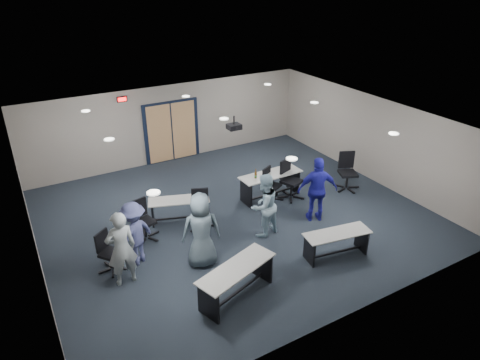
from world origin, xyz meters
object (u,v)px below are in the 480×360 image
chair_back_d (292,180)px  person_gray (121,249)px  table_front_right (337,240)px  person_plaid (201,230)px  chair_back_a (144,221)px  person_back (134,234)px  chair_loose_left (111,252)px  table_back_left (179,206)px  chair_loose_right (348,172)px  table_back_right (270,181)px  person_navy (317,190)px  person_lightblue (264,205)px  table_front_left (237,277)px  chair_back_b (201,210)px  chair_back_c (272,184)px

chair_back_d → person_gray: bearing=174.1°
table_front_right → person_plaid: 3.21m
chair_back_a → person_back: size_ratio=0.67×
table_front_right → person_plaid: size_ratio=0.92×
table_front_right → chair_loose_left: chair_loose_left is taller
table_back_left → chair_loose_right: 5.30m
table_back_right → person_back: (-4.44, -1.09, 0.25)m
table_back_left → table_back_right: table_back_right is taller
table_front_right → person_gray: bearing=171.4°
chair_loose_right → person_navy: person_navy is taller
person_gray → person_back: (0.45, 0.57, -0.10)m
table_back_right → chair_back_d: size_ratio=1.63×
chair_back_a → chair_loose_left: chair_back_a is taller
table_back_left → chair_back_a: 1.16m
chair_back_a → person_lightblue: person_lightblue is taller
table_back_left → person_gray: size_ratio=0.96×
chair_loose_left → person_back: (0.58, 0.01, 0.30)m
table_front_left → person_plaid: bearing=77.8°
table_back_left → chair_back_b: (0.36, -0.61, 0.08)m
person_back → chair_back_c: bearing=164.6°
table_front_right → chair_back_b: size_ratio=1.58×
chair_back_c → person_plaid: (-3.12, -1.76, 0.42)m
chair_back_a → chair_back_d: size_ratio=0.89×
table_front_left → person_plaid: 1.44m
person_lightblue → person_back: size_ratio=1.08×
chair_back_c → person_gray: size_ratio=0.56×
table_back_left → chair_back_d: size_ratio=1.44×
person_back → table_back_left: bearing=-170.2°
chair_back_a → person_plaid: 1.88m
table_back_right → chair_loose_left: bearing=-168.7°
chair_back_b → person_back: (-1.94, -0.59, 0.26)m
person_lightblue → person_navy: (1.63, -0.10, 0.07)m
table_back_right → chair_back_d: bearing=-32.6°
table_front_right → table_front_left: bearing=-168.8°
table_front_right → chair_back_c: size_ratio=1.68×
table_front_left → chair_loose_left: (-2.02, 2.19, -0.02)m
chair_loose_left → person_navy: 5.46m
chair_back_c → person_gray: (-4.87, -1.52, 0.39)m
table_back_right → chair_back_a: bearing=-177.4°
table_back_left → person_plaid: bearing=-78.6°
table_front_left → person_gray: 2.52m
table_back_left → chair_loose_left: chair_loose_left is taller
person_lightblue → person_back: person_lightblue is taller
chair_loose_right → person_plaid: person_plaid is taller
table_back_right → chair_back_a: table_back_right is taller
table_front_left → chair_back_a: bearing=89.5°
chair_back_d → person_back: size_ratio=0.75×
chair_back_d → person_lightblue: 2.18m
chair_loose_right → chair_back_a: bearing=-161.7°
table_front_right → chair_back_b: bearing=139.5°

